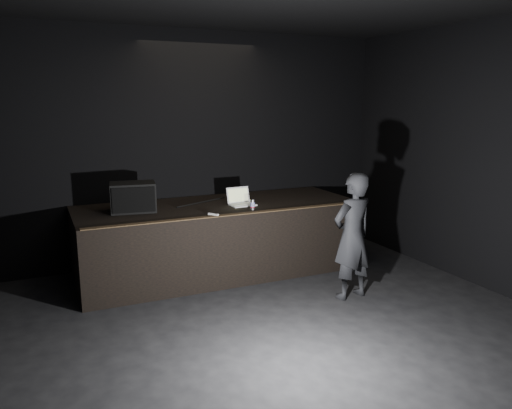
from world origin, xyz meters
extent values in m
plane|color=black|center=(0.00, 0.00, 0.00)|extent=(7.00, 7.00, 0.00)
cube|color=black|center=(0.00, 3.50, 1.75)|extent=(6.00, 0.10, 3.50)
cube|color=black|center=(0.00, 2.73, 0.50)|extent=(4.00, 1.50, 1.00)
cube|color=brown|center=(0.00, 2.02, 1.01)|extent=(3.92, 0.10, 0.01)
cube|color=black|center=(-1.20, 2.77, 1.20)|extent=(0.64, 0.49, 0.39)
cube|color=black|center=(-1.23, 2.55, 1.20)|extent=(0.54, 0.10, 0.33)
cylinder|color=black|center=(-0.19, 2.93, 1.01)|extent=(0.86, 0.41, 0.02)
cube|color=silver|center=(0.28, 2.51, 1.01)|extent=(0.36, 0.26, 0.02)
cube|color=silver|center=(0.28, 2.51, 1.02)|extent=(0.30, 0.16, 0.00)
cube|color=silver|center=(0.28, 2.67, 1.13)|extent=(0.35, 0.09, 0.22)
cube|color=gold|center=(0.28, 2.66, 1.13)|extent=(0.31, 0.07, 0.18)
cylinder|color=silver|center=(0.29, 2.19, 1.07)|extent=(0.06, 0.06, 0.14)
cylinder|color=#1B2195|center=(0.29, 2.19, 1.08)|extent=(0.06, 0.06, 0.06)
cylinder|color=#A90F29|center=(0.29, 2.19, 1.04)|extent=(0.06, 0.06, 0.01)
cylinder|color=white|center=(0.26, 2.58, 1.05)|extent=(0.09, 0.09, 0.11)
cube|color=white|center=(-0.31, 2.08, 1.01)|extent=(0.11, 0.15, 0.03)
imported|color=black|center=(1.18, 1.10, 0.80)|extent=(0.64, 0.47, 1.60)
camera|label=1|loc=(-2.38, -3.88, 2.47)|focal=35.00mm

